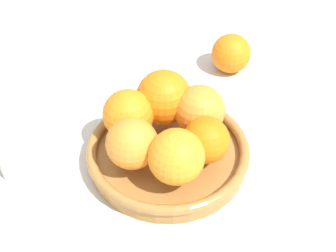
# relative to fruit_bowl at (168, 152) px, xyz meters

# --- Properties ---
(ground_plane) EXTENTS (4.00, 4.00, 0.00)m
(ground_plane) POSITION_rel_fruit_bowl_xyz_m (0.00, 0.00, -0.02)
(ground_plane) COLOR beige
(fruit_bowl) EXTENTS (0.24, 0.24, 0.03)m
(fruit_bowl) POSITION_rel_fruit_bowl_xyz_m (0.00, 0.00, 0.00)
(fruit_bowl) COLOR #A57238
(fruit_bowl) RESTS_ON ground_plane
(orange_pile) EXTENTS (0.19, 0.20, 0.08)m
(orange_pile) POSITION_rel_fruit_bowl_xyz_m (0.00, -0.00, 0.05)
(orange_pile) COLOR orange
(orange_pile) RESTS_ON fruit_bowl
(stray_orange) EXTENTS (0.07, 0.07, 0.07)m
(stray_orange) POSITION_rel_fruit_bowl_xyz_m (-0.08, -0.25, 0.02)
(stray_orange) COLOR orange
(stray_orange) RESTS_ON ground_plane
(drinking_glass) EXTENTS (0.06, 0.06, 0.11)m
(drinking_glass) POSITION_rel_fruit_bowl_xyz_m (0.21, 0.05, 0.04)
(drinking_glass) COLOR silver
(drinking_glass) RESTS_ON ground_plane
(napkin_folded) EXTENTS (0.19, 0.19, 0.01)m
(napkin_folded) POSITION_rel_fruit_bowl_xyz_m (0.23, -0.10, -0.01)
(napkin_folded) COLOR silver
(napkin_folded) RESTS_ON ground_plane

